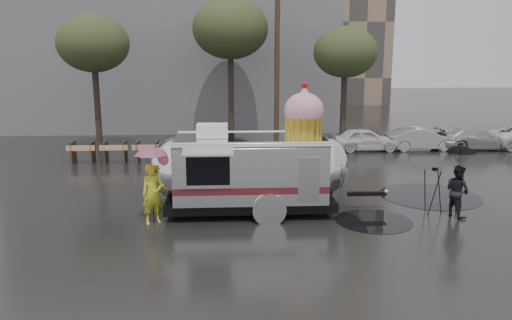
{
  "coord_description": "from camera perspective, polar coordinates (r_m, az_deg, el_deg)",
  "views": [
    {
      "loc": [
        -0.38,
        -13.45,
        5.03
      ],
      "look_at": [
        0.6,
        2.03,
        1.71
      ],
      "focal_mm": 35.0,
      "sensor_mm": 36.0,
      "label": 1
    }
  ],
  "objects": [
    {
      "name": "tree_mid",
      "position": [
        28.49,
        -2.95,
        14.71
      ],
      "size": [
        4.2,
        4.2,
        8.03
      ],
      "color": "#382D26",
      "rests_on": "ground"
    },
    {
      "name": "puddles",
      "position": [
        17.93,
        13.26,
        -4.52
      ],
      "size": [
        9.24,
        5.61,
        0.01
      ],
      "color": "black",
      "rests_on": "ground"
    },
    {
      "name": "ground",
      "position": [
        14.37,
        -1.89,
        -8.41
      ],
      "size": [
        120.0,
        120.0,
        0.0
      ],
      "primitive_type": "plane",
      "color": "black",
      "rests_on": "ground"
    },
    {
      "name": "utility_pole",
      "position": [
        27.61,
        2.42,
        11.23
      ],
      "size": [
        1.6,
        0.28,
        9.0
      ],
      "color": "#473323",
      "rests_on": "ground"
    },
    {
      "name": "grey_building",
      "position": [
        37.66,
        -9.42,
        14.17
      ],
      "size": [
        22.0,
        12.0,
        13.0
      ],
      "primitive_type": "cube",
      "color": "slate",
      "rests_on": "ground"
    },
    {
      "name": "barricade_row",
      "position": [
        24.4,
        -15.79,
        0.98
      ],
      "size": [
        4.3,
        0.8,
        1.0
      ],
      "color": "#473323",
      "rests_on": "ground"
    },
    {
      "name": "umbrella_black",
      "position": [
        16.57,
        22.31,
        0.36
      ],
      "size": [
        1.09,
        1.09,
        2.29
      ],
      "color": "black",
      "rests_on": "ground"
    },
    {
      "name": "tripod",
      "position": [
        16.84,
        19.6,
        -2.83
      ],
      "size": [
        0.61,
        0.6,
        1.51
      ],
      "rotation": [
        0.0,
        0.0,
        0.3
      ],
      "color": "black",
      "rests_on": "ground"
    },
    {
      "name": "tree_right",
      "position": [
        27.21,
        10.16,
        11.96
      ],
      "size": [
        3.36,
        3.36,
        6.42
      ],
      "color": "#382D26",
      "rests_on": "ground"
    },
    {
      "name": "tree_left",
      "position": [
        27.27,
        -18.11,
        12.46
      ],
      "size": [
        3.64,
        3.64,
        6.95
      ],
      "color": "#382D26",
      "rests_on": "ground"
    },
    {
      "name": "person_right",
      "position": [
        16.81,
        22.02,
        -3.31
      ],
      "size": [
        0.71,
        0.9,
        1.64
      ],
      "primitive_type": "imported",
      "rotation": [
        0.0,
        0.0,
        1.96
      ],
      "color": "black",
      "rests_on": "ground"
    },
    {
      "name": "parked_cars",
      "position": [
        28.54,
        21.68,
        2.54
      ],
      "size": [
        13.2,
        1.9,
        1.5
      ],
      "color": "silver",
      "rests_on": "ground"
    },
    {
      "name": "airstream_trailer",
      "position": [
        15.9,
        -0.36,
        -0.75
      ],
      "size": [
        7.93,
        3.0,
        4.27
      ],
      "rotation": [
        0.0,
        0.0,
        -0.0
      ],
      "color": "silver",
      "rests_on": "ground"
    },
    {
      "name": "person_left",
      "position": [
        15.26,
        -11.73,
        -3.83
      ],
      "size": [
        0.78,
        0.69,
        1.82
      ],
      "primitive_type": "imported",
      "rotation": [
        0.0,
        0.0,
        0.47
      ],
      "color": "gold",
      "rests_on": "ground"
    },
    {
      "name": "umbrella_pink",
      "position": [
        15.01,
        -11.9,
        0.03
      ],
      "size": [
        1.21,
        1.21,
        2.38
      ],
      "color": "pink",
      "rests_on": "ground"
    }
  ]
}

